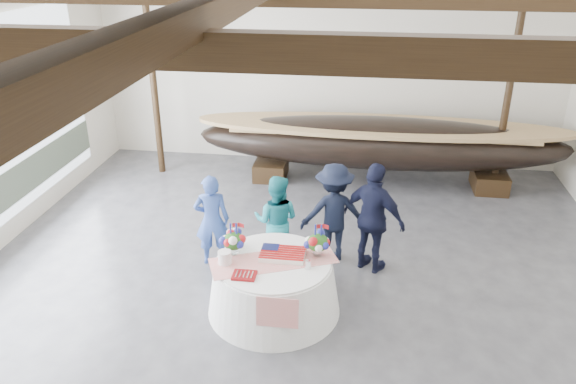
# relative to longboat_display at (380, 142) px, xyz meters

# --- Properties ---
(floor) EXTENTS (10.00, 12.00, 0.01)m
(floor) POSITION_rel_longboat_display_xyz_m (-1.17, -4.83, -0.90)
(floor) COLOR #3D3D42
(floor) RESTS_ON ground
(wall_back) EXTENTS (10.00, 0.02, 4.50)m
(wall_back) POSITION_rel_longboat_display_xyz_m (-1.17, 1.17, 1.35)
(wall_back) COLOR silver
(wall_back) RESTS_ON ground
(pavilion_structure) EXTENTS (9.80, 11.76, 4.50)m
(pavilion_structure) POSITION_rel_longboat_display_xyz_m (-1.17, -4.00, 3.11)
(pavilion_structure) COLOR black
(pavilion_structure) RESTS_ON ground
(longboat_display) EXTENTS (7.49, 1.50, 1.40)m
(longboat_display) POSITION_rel_longboat_display_xyz_m (0.00, 0.00, 0.00)
(longboat_display) COLOR black
(longboat_display) RESTS_ON ground
(banquet_table) EXTENTS (1.82, 1.82, 0.78)m
(banquet_table) POSITION_rel_longboat_display_xyz_m (-1.44, -4.58, -0.51)
(banquet_table) COLOR white
(banquet_table) RESTS_ON ground
(tabletop_items) EXTENTS (1.76, 1.16, 0.40)m
(tabletop_items) POSITION_rel_longboat_display_xyz_m (-1.49, -4.45, 0.03)
(tabletop_items) COLOR red
(tabletop_items) RESTS_ON banquet_table
(guest_woman_blue) EXTENTS (0.61, 0.47, 1.48)m
(guest_woman_blue) POSITION_rel_longboat_display_xyz_m (-2.57, -3.48, -0.15)
(guest_woman_blue) COLOR #2B448A
(guest_woman_blue) RESTS_ON ground
(guest_woman_teal) EXTENTS (0.76, 0.61, 1.48)m
(guest_woman_teal) POSITION_rel_longboat_display_xyz_m (-1.59, -3.36, -0.16)
(guest_woman_teal) COLOR teal
(guest_woman_teal) RESTS_ON ground
(guest_man_left) EXTENTS (1.13, 0.79, 1.60)m
(guest_man_left) POSITION_rel_longboat_display_xyz_m (-0.73, -3.08, -0.10)
(guest_man_left) COLOR black
(guest_man_left) RESTS_ON ground
(guest_man_right) EXTENTS (1.10, 0.90, 1.75)m
(guest_man_right) POSITION_rel_longboat_display_xyz_m (-0.12, -3.34, -0.02)
(guest_man_right) COLOR black
(guest_man_right) RESTS_ON ground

